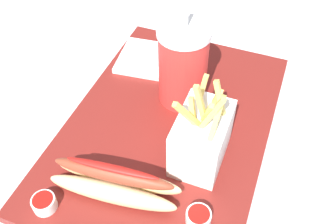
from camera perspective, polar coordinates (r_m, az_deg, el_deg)
name	(u,v)px	position (r m, az deg, el deg)	size (l,w,h in m)	color
ground_plane	(168,135)	(0.65, 0.00, -3.57)	(2.40, 2.40, 0.02)	silver
food_tray	(168,128)	(0.64, 0.00, -2.43)	(0.48, 0.33, 0.02)	maroon
soda_cup	(183,65)	(0.62, 2.24, 7.17)	(0.09, 0.09, 0.24)	red
fries_basket	(202,138)	(0.55, 5.15, -3.91)	(0.10, 0.07, 0.16)	white
hot_dog_1	(115,182)	(0.54, -8.12, -10.51)	(0.07, 0.19, 0.06)	#E5C689
ketchup_cup_1	(199,217)	(0.52, 4.67, -15.61)	(0.03, 0.03, 0.02)	white
ketchup_cup_2	(44,203)	(0.56, -18.37, -13.00)	(0.03, 0.03, 0.02)	white
napkin_stack	(152,59)	(0.74, -2.48, 8.00)	(0.10, 0.13, 0.01)	white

